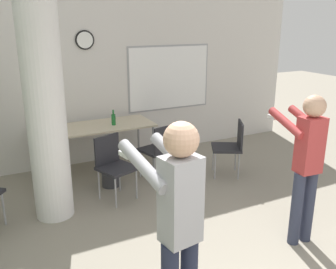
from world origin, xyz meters
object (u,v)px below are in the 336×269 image
at_px(chair_mid_room, 231,144).
at_px(chair_table_front, 114,163).
at_px(folding_table, 94,129).
at_px(bottle_on_table, 114,119).
at_px(person_playing_side, 306,159).
at_px(chair_table_right, 159,147).
at_px(person_playing_front, 178,220).

distance_m(chair_mid_room, chair_table_front, 1.89).
relative_size(folding_table, chair_table_front, 2.14).
xyz_separation_m(bottle_on_table, person_playing_side, (1.16, -2.84, 0.11)).
distance_m(chair_table_right, person_playing_front, 3.08).
bearing_deg(person_playing_side, chair_table_right, 106.60).
relative_size(chair_mid_room, chair_table_right, 1.00).
distance_m(chair_table_right, chair_table_front, 0.88).
xyz_separation_m(folding_table, person_playing_front, (-0.38, -3.49, 0.31)).
height_order(bottle_on_table, person_playing_side, person_playing_side).
distance_m(chair_mid_room, chair_table_right, 1.12).
bearing_deg(bottle_on_table, person_playing_front, -101.26).
distance_m(folding_table, chair_mid_room, 2.15).
relative_size(chair_table_front, person_playing_front, 0.50).
distance_m(bottle_on_table, chair_table_right, 0.88).
xyz_separation_m(chair_table_front, person_playing_front, (-0.35, -2.50, 0.52)).
relative_size(chair_mid_room, chair_table_front, 1.00).
relative_size(chair_table_right, chair_table_front, 1.00).
height_order(chair_table_right, person_playing_side, person_playing_side).
xyz_separation_m(chair_mid_room, person_playing_side, (-0.40, -1.85, 0.46)).
bearing_deg(chair_table_front, chair_mid_room, -2.04).
height_order(chair_table_front, person_playing_side, person_playing_side).
relative_size(chair_mid_room, person_playing_front, 0.50).
height_order(folding_table, person_playing_side, person_playing_side).
bearing_deg(chair_table_right, chair_mid_room, -18.70).
bearing_deg(bottle_on_table, chair_table_front, -109.58).
bearing_deg(person_playing_side, person_playing_front, -162.41).
distance_m(chair_mid_room, person_playing_side, 1.95).
bearing_deg(chair_table_right, folding_table, 138.71).
height_order(bottle_on_table, chair_table_right, bottle_on_table).
bearing_deg(person_playing_side, bottle_on_table, 112.14).
distance_m(folding_table, person_playing_side, 3.26).
bearing_deg(bottle_on_table, folding_table, 166.96).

